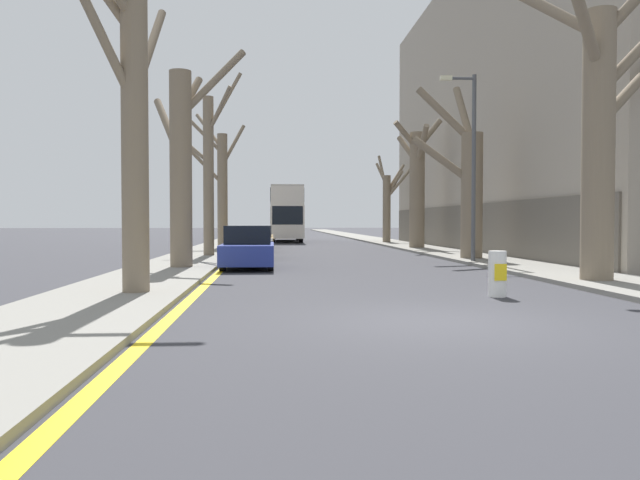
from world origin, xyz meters
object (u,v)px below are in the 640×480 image
parked_car_1 (253,244)px  lamp_post (471,158)px  double_decker_bus (286,211)px  street_tree_left_1 (182,162)px  street_tree_right_1 (468,185)px  parked_car_2 (257,240)px  parked_car_3 (259,237)px  street_tree_left_2 (209,171)px  street_tree_right_0 (599,128)px  traffic_bollard (497,274)px  parked_car_0 (248,248)px  street_tree_left_0 (134,102)px  street_tree_right_2 (417,184)px  street_tree_left_3 (221,183)px  street_tree_right_3 (388,202)px

parked_car_1 → lamp_post: bearing=-24.1°
double_decker_bus → street_tree_left_1: bearing=-97.8°
street_tree_right_1 → parked_car_2: street_tree_right_1 is taller
parked_car_1 → parked_car_3: size_ratio=0.92×
street_tree_left_2 → street_tree_right_1: street_tree_left_2 is taller
street_tree_right_0 → traffic_bollard: size_ratio=8.40×
street_tree_left_1 → parked_car_3: size_ratio=1.68×
parked_car_0 → street_tree_left_0: bearing=-104.3°
street_tree_right_2 → double_decker_bus: bearing=115.3°
street_tree_right_1 → lamp_post: (-0.51, -1.96, 0.92)m
street_tree_right_1 → street_tree_right_2: street_tree_right_2 is taller
parked_car_2 → street_tree_right_2: bearing=15.9°
street_tree_left_3 → parked_car_0: bearing=-81.6°
street_tree_left_1 → street_tree_right_1: 11.87m
street_tree_left_1 → street_tree_right_2: bearing=52.1°
parked_car_2 → traffic_bollard: size_ratio=4.41×
street_tree_right_2 → parked_car_2: 10.09m
parked_car_1 → lamp_post: 9.83m
street_tree_left_2 → street_tree_right_1: size_ratio=1.10×
parked_car_1 → street_tree_right_1: bearing=-11.4°
street_tree_right_0 → parked_car_3: 25.20m
street_tree_right_1 → parked_car_2: (-8.93, 7.73, -2.52)m
street_tree_left_0 → lamp_post: (10.50, 9.77, -0.11)m
street_tree_left_1 → parked_car_2: street_tree_left_1 is taller
street_tree_left_3 → street_tree_right_0: size_ratio=0.98×
double_decker_bus → parked_car_2: bearing=-96.1°
street_tree_right_0 → street_tree_right_2: size_ratio=1.10×
street_tree_left_3 → street_tree_right_1: size_ratio=1.08×
double_decker_bus → traffic_bollard: (3.74, -37.99, -1.98)m
parked_car_3 → traffic_bollard: size_ratio=4.55×
double_decker_bus → parked_car_1: 24.08m
street_tree_left_1 → street_tree_right_3: size_ratio=1.15×
street_tree_right_3 → parked_car_2: size_ratio=1.52×
street_tree_left_2 → street_tree_right_3: 20.88m
street_tree_left_3 → parked_car_1: (2.13, -9.15, -3.19)m
parked_car_1 → parked_car_3: parked_car_1 is taller
traffic_bollard → parked_car_1: bearing=112.0°
street_tree_left_3 → parked_car_1: 9.92m
street_tree_right_0 → parked_car_3: bearing=111.8°
street_tree_right_1 → double_decker_bus: (-6.99, 25.73, -0.67)m
street_tree_left_3 → street_tree_right_0: (11.40, -20.73, 0.19)m
street_tree_left_3 → street_tree_right_0: bearing=-61.2°
street_tree_right_0 → parked_car_1: 15.21m
parked_car_2 → parked_car_3: (0.00, 5.67, 0.03)m
street_tree_right_0 → parked_car_1: size_ratio=2.00×
street_tree_left_1 → street_tree_right_2: (11.36, 14.59, 0.18)m
street_tree_left_2 → parked_car_3: (1.96, 10.63, -3.22)m
street_tree_left_2 → parked_car_3: size_ratio=1.84×
street_tree_right_1 → lamp_post: street_tree_right_1 is taller
street_tree_left_2 → double_decker_bus: 23.32m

